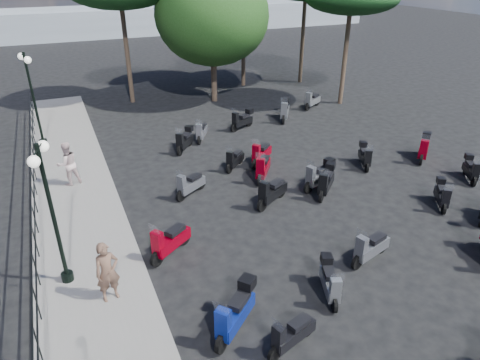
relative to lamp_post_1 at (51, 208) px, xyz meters
name	(u,v)px	position (x,y,z in m)	size (l,w,h in m)	color
ground	(281,217)	(7.09, 0.71, -2.47)	(120.00, 120.00, 0.00)	black
sidewalk	(78,213)	(0.59, 3.71, -2.39)	(3.00, 30.00, 0.15)	slate
railing	(33,203)	(-0.71, 3.51, -1.57)	(0.04, 26.04, 1.10)	black
lamp_post_1	(51,208)	(0.00, 0.00, 0.00)	(0.50, 1.17, 4.06)	black
lamp_post_2	(33,94)	(-0.33, 10.80, 0.15)	(0.56, 1.24, 4.33)	black
woman	(107,272)	(1.00, -1.20, -1.47)	(0.62, 0.41, 1.70)	brown
pedestrian_far	(68,164)	(0.55, 6.00, -1.45)	(0.85, 0.66, 1.75)	beige
scooter_1	(235,313)	(3.58, -3.39, -1.91)	(1.52, 1.34, 1.47)	black
scooter_2	(170,241)	(2.95, 0.15, -1.97)	(1.54, 1.12, 1.43)	black
scooter_3	(190,185)	(4.66, 3.47, -2.02)	(1.43, 0.97, 1.29)	black
scooter_4	(185,140)	(5.76, 7.72, -1.96)	(1.21, 1.39, 1.34)	black
scooter_6	(292,335)	(4.54, -4.39, -2.05)	(1.48, 0.66, 1.21)	black
scooter_7	(330,282)	(6.34, -3.28, -2.01)	(0.77, 1.46, 1.22)	black
scooter_8	(263,168)	(7.78, 3.59, -1.97)	(1.19, 1.50, 1.43)	black
scooter_9	(235,160)	(7.12, 4.96, -2.05)	(1.21, 1.06, 1.20)	black
scooter_10	(201,132)	(6.89, 8.61, -2.02)	(0.95, 1.43, 1.28)	black
scooter_12	(370,248)	(8.27, -2.52, -2.00)	(1.66, 0.72, 1.35)	black
scooter_13	(326,182)	(9.41, 1.47, -1.94)	(1.38, 1.33, 1.39)	black
scooter_14	(272,192)	(7.16, 1.62, -1.97)	(1.63, 1.04, 1.44)	black
scooter_15	(261,154)	(8.36, 4.92, -1.99)	(1.41, 1.18, 1.38)	black
scooter_16	(242,120)	(9.39, 9.27, -1.98)	(1.53, 0.86, 1.30)	black
scooter_19	(442,195)	(12.74, -0.98, -2.02)	(1.00, 1.29, 1.19)	black
scooter_20	(319,176)	(9.47, 2.04, -1.94)	(1.67, 0.87, 1.39)	black
scooter_21	(365,157)	(12.36, 2.90, -2.00)	(0.88, 1.43, 1.24)	black
scooter_22	(285,110)	(12.16, 9.62, -1.91)	(1.21, 1.63, 1.49)	black
scooter_25	(471,170)	(15.47, 0.12, -2.01)	(0.98, 1.33, 1.21)	black
scooter_26	(424,148)	(15.24, 2.44, -1.93)	(1.46, 1.31, 1.43)	black
scooter_27	(312,101)	(14.73, 10.84, -1.99)	(1.53, 1.00, 1.37)	black
broadleaf_tree	(212,16)	(9.88, 14.70, 2.64)	(6.75, 6.75, 7.99)	#38281E
distant_hills	(100,21)	(7.09, 45.71, -0.97)	(70.00, 8.00, 3.00)	gray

